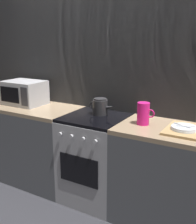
% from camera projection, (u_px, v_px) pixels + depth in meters
% --- Properties ---
extents(ground_plane, '(8.00, 8.00, 0.00)m').
position_uv_depth(ground_plane, '(95.00, 197.00, 2.96)').
color(ground_plane, '#2D2D33').
extents(back_wall, '(3.60, 0.05, 2.40)m').
position_uv_depth(back_wall, '(111.00, 82.00, 2.91)').
color(back_wall, gray).
rests_on(back_wall, ground_plane).
extents(counter_left, '(1.20, 0.60, 0.90)m').
position_uv_depth(counter_left, '(30.00, 142.00, 3.28)').
color(counter_left, '#515459').
rests_on(counter_left, ground_plane).
extents(stove_unit, '(0.60, 0.63, 0.90)m').
position_uv_depth(stove_unit, '(95.00, 158.00, 2.84)').
color(stove_unit, '#9E9EA3').
rests_on(stove_unit, ground_plane).
extents(counter_right, '(1.20, 0.60, 0.90)m').
position_uv_depth(counter_right, '(184.00, 180.00, 2.40)').
color(counter_right, '#515459').
rests_on(counter_right, ground_plane).
extents(microwave, '(0.46, 0.35, 0.27)m').
position_uv_depth(microwave, '(24.00, 93.00, 3.19)').
color(microwave, '#B2B2B7').
rests_on(microwave, counter_left).
extents(kettle, '(0.28, 0.15, 0.17)m').
position_uv_depth(kettle, '(100.00, 107.00, 2.77)').
color(kettle, '#262628').
rests_on(kettle, stove_unit).
extents(pitcher, '(0.16, 0.11, 0.20)m').
position_uv_depth(pitcher, '(144.00, 113.00, 2.45)').
color(pitcher, '#E5197A').
rests_on(pitcher, counter_right).
extents(dish_pile, '(0.30, 0.40, 0.06)m').
position_uv_depth(dish_pile, '(185.00, 129.00, 2.28)').
color(dish_pile, tan).
rests_on(dish_pile, counter_right).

